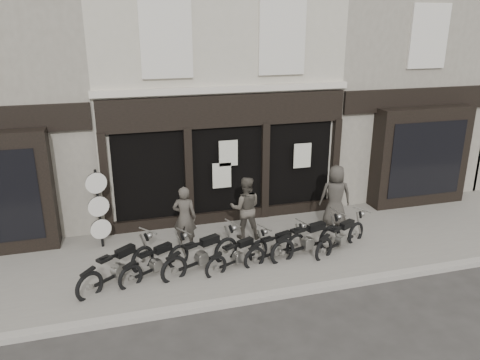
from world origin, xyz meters
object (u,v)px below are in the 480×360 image
object	(u,v)px
motorcycle_2	(202,257)
man_left	(185,217)
motorcycle_6	(341,239)
man_centre	(245,208)
advert_sign_post	(99,213)
motorcycle_4	(276,249)
man_right	(335,196)
motorcycle_3	(239,257)
motorcycle_5	(308,242)
motorcycle_1	(156,264)
motorcycle_0	(118,269)

from	to	relation	value
motorcycle_2	man_left	bearing A→B (deg)	75.04
motorcycle_6	man_centre	world-z (taller)	man_centre
advert_sign_post	motorcycle_4	bearing A→B (deg)	-39.63
motorcycle_6	man_right	xyz separation A→B (m)	(0.51, 1.43, 0.64)
motorcycle_2	motorcycle_4	world-z (taller)	motorcycle_2
motorcycle_3	man_centre	distance (m)	1.73
motorcycle_5	motorcycle_6	world-z (taller)	motorcycle_5
motorcycle_3	man_left	bearing A→B (deg)	105.31
motorcycle_5	man_left	world-z (taller)	man_left
advert_sign_post	motorcycle_2	bearing A→B (deg)	-54.61
motorcycle_5	motorcycle_6	distance (m)	0.95
motorcycle_6	man_left	bearing A→B (deg)	135.52
man_centre	motorcycle_1	bearing A→B (deg)	40.76
motorcycle_4	man_centre	size ratio (longest dim) A/B	1.06
motorcycle_3	man_right	xyz separation A→B (m)	(3.37, 1.57, 0.67)
motorcycle_5	man_right	world-z (taller)	man_right
motorcycle_6	man_centre	distance (m)	2.68
motorcycle_4	motorcycle_0	bearing A→B (deg)	162.32
man_centre	man_right	world-z (taller)	man_right
motorcycle_2	man_centre	world-z (taller)	man_centre
motorcycle_2	advert_sign_post	xyz separation A→B (m)	(-2.33, 1.86, 0.68)
motorcycle_6	man_left	world-z (taller)	man_left
motorcycle_1	motorcycle_6	bearing A→B (deg)	-30.12
motorcycle_3	advert_sign_post	size ratio (longest dim) A/B	0.80
motorcycle_1	motorcycle_5	distance (m)	3.89
motorcycle_2	advert_sign_post	bearing A→B (deg)	117.58
motorcycle_0	motorcycle_5	size ratio (longest dim) A/B	0.86
motorcycle_2	motorcycle_3	distance (m)	0.90
motorcycle_5	man_centre	xyz separation A→B (m)	(-1.28, 1.35, 0.57)
motorcycle_4	motorcycle_6	world-z (taller)	motorcycle_6
advert_sign_post	motorcycle_5	bearing A→B (deg)	-35.72
man_left	man_right	bearing A→B (deg)	-158.83
advert_sign_post	motorcycle_1	bearing A→B (deg)	-72.14
motorcycle_4	motorcycle_5	bearing A→B (deg)	-16.73
motorcycle_3	man_left	size ratio (longest dim) A/B	1.07
motorcycle_5	man_right	distance (m)	2.13
man_left	man_centre	bearing A→B (deg)	-157.24
motorcycle_5	advert_sign_post	distance (m)	5.48
motorcycle_2	man_left	size ratio (longest dim) A/B	1.23
motorcycle_2	motorcycle_6	xyz separation A→B (m)	(3.74, 0.03, -0.03)
motorcycle_5	advert_sign_post	world-z (taller)	advert_sign_post
motorcycle_1	man_right	distance (m)	5.58
motorcycle_1	motorcycle_3	xyz separation A→B (m)	(1.99, -0.15, -0.02)
man_centre	motorcycle_3	bearing A→B (deg)	80.96
advert_sign_post	man_right	bearing A→B (deg)	-19.48
motorcycle_1	motorcycle_6	xyz separation A→B (m)	(4.84, -0.00, 0.01)
motorcycle_0	motorcycle_6	world-z (taller)	motorcycle_0
motorcycle_2	motorcycle_3	size ratio (longest dim) A/B	1.15
motorcycle_0	advert_sign_post	distance (m)	2.06
motorcycle_1	man_centre	bearing A→B (deg)	-2.82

